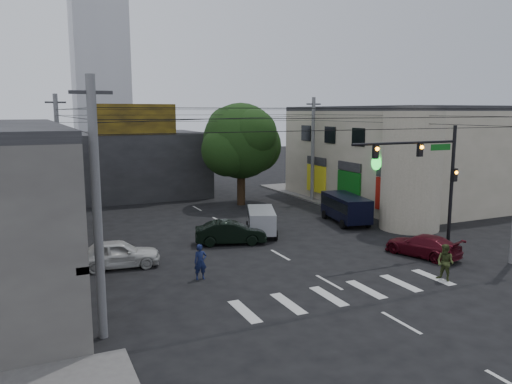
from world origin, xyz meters
TOP-DOWN VIEW (x-y plane):
  - ground at (0.00, 0.00)m, footprint 160.00×160.00m
  - sidewalk_far_right at (18.00, 18.00)m, footprint 16.00×16.00m
  - building_right at (18.00, 13.00)m, footprint 14.00×18.00m
  - corner_column at (11.00, 4.00)m, footprint 4.00×4.00m
  - building_far at (-4.00, 26.00)m, footprint 14.00×10.00m
  - billboard at (-4.00, 21.10)m, footprint 7.00×0.30m
  - tower_distant at (0.00, 70.00)m, footprint 9.00×9.00m
  - street_tree at (4.00, 17.00)m, footprint 6.40×6.40m
  - traffic_gantry at (7.82, -1.00)m, footprint 7.10×0.35m
  - utility_pole_near_left at (-10.50, -4.50)m, footprint 0.32×0.32m
  - utility_pole_far_left at (-10.50, 16.00)m, footprint 0.32×0.32m
  - utility_pole_far_right at (10.50, 16.00)m, footprint 0.32×0.32m
  - dark_sedan at (-1.63, 5.41)m, footprint 3.86×5.10m
  - white_compact at (-8.66, 3.53)m, footprint 2.89×4.75m
  - maroon_sedan at (7.08, -1.51)m, footprint 4.07×5.21m
  - silver_minivan at (1.00, 6.61)m, footprint 5.04×4.33m
  - navy_van at (8.06, 7.29)m, footprint 5.71×3.78m
  - traffic_officer at (-5.35, -0.00)m, footprint 0.67×0.48m
  - pedestrian_olive at (5.15, -5.06)m, footprint 1.16×1.06m

SIDE VIEW (x-z plane):
  - ground at x=0.00m, z-range 0.00..0.00m
  - sidewalk_far_right at x=18.00m, z-range 0.00..0.15m
  - maroon_sedan at x=7.08m, z-range 0.00..1.24m
  - dark_sedan at x=-1.63m, z-range 0.00..1.41m
  - white_compact at x=-8.66m, z-range 0.00..1.46m
  - silver_minivan at x=1.00m, z-range 0.00..1.68m
  - traffic_officer at x=-5.35m, z-range 0.00..1.71m
  - pedestrian_olive at x=5.15m, z-range 0.00..1.77m
  - navy_van at x=8.06m, z-range 0.00..2.00m
  - building_far at x=-4.00m, z-range 0.00..6.00m
  - building_right at x=18.00m, z-range 0.00..8.00m
  - corner_column at x=11.00m, z-range 0.00..8.00m
  - utility_pole_near_left at x=-10.50m, z-range 0.00..9.20m
  - utility_pole_far_left at x=-10.50m, z-range 0.00..9.20m
  - utility_pole_far_right at x=10.50m, z-range 0.00..9.20m
  - traffic_gantry at x=7.82m, z-range 1.23..8.43m
  - street_tree at x=4.00m, z-range 1.12..9.82m
  - billboard at x=-4.00m, z-range 6.00..8.60m
  - tower_distant at x=0.00m, z-range 0.00..44.00m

